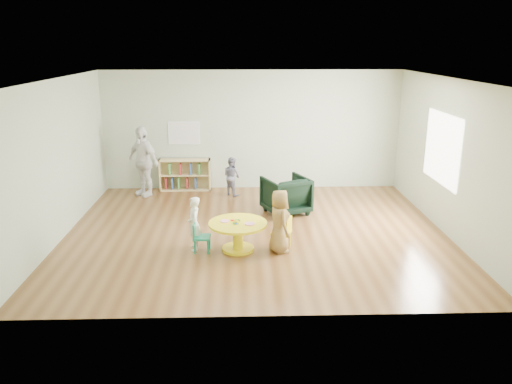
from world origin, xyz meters
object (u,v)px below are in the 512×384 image
(toddler, at_px, (232,176))
(kid_chair_right, at_px, (284,232))
(kid_chair_left, at_px, (200,236))
(bookshelf, at_px, (185,175))
(adult_caretaker, at_px, (143,161))
(activity_table, at_px, (238,231))
(child_left, at_px, (194,224))
(armchair, at_px, (286,195))
(child_right, at_px, (279,221))

(toddler, bearing_deg, kid_chair_right, 150.46)
(kid_chair_left, height_order, bookshelf, bookshelf)
(bookshelf, height_order, adult_caretaker, adult_caretaker)
(bookshelf, relative_size, toddler, 1.34)
(activity_table, height_order, kid_chair_left, activity_table)
(kid_chair_right, xyz_separation_m, child_left, (-1.52, -0.01, 0.17))
(kid_chair_right, bearing_deg, kid_chair_left, 116.48)
(bookshelf, relative_size, armchair, 1.41)
(kid_chair_right, bearing_deg, armchair, 16.11)
(bookshelf, distance_m, armchair, 2.89)
(child_left, height_order, toddler, child_left)
(armchair, bearing_deg, toddler, -72.38)
(bookshelf, distance_m, child_right, 4.26)
(kid_chair_right, distance_m, toddler, 3.29)
(child_left, relative_size, toddler, 1.03)
(kid_chair_left, distance_m, child_left, 0.23)
(kid_chair_left, relative_size, adult_caretaker, 0.32)
(activity_table, xyz_separation_m, kid_chair_right, (0.78, 0.06, -0.04))
(bookshelf, height_order, toddler, toddler)
(bookshelf, bearing_deg, adult_caretaker, -155.26)
(armchair, xyz_separation_m, toddler, (-1.13, 1.31, 0.06))
(child_left, xyz_separation_m, toddler, (0.59, 3.16, -0.02))
(armchair, xyz_separation_m, child_right, (-0.29, -1.98, 0.15))
(kid_chair_left, distance_m, bookshelf, 3.79)
(kid_chair_left, bearing_deg, armchair, 144.18)
(toddler, bearing_deg, child_right, 148.38)
(toddler, bearing_deg, child_left, 123.43)
(child_left, relative_size, child_right, 0.86)
(kid_chair_left, bearing_deg, kid_chair_right, 98.20)
(toddler, distance_m, adult_caretaker, 2.06)
(child_right, bearing_deg, child_left, 68.26)
(armchair, relative_size, toddler, 0.95)
(armchair, height_order, toddler, toddler)
(child_left, bearing_deg, toddler, 161.49)
(armchair, bearing_deg, kid_chair_left, 26.86)
(kid_chair_left, bearing_deg, toddler, 175.48)
(bookshelf, bearing_deg, armchair, -38.27)
(activity_table, bearing_deg, kid_chair_left, -176.23)
(bookshelf, distance_m, adult_caretaker, 1.07)
(armchair, xyz_separation_m, adult_caretaker, (-3.16, 1.38, 0.41))
(child_right, relative_size, adult_caretaker, 0.67)
(adult_caretaker, bearing_deg, activity_table, -17.55)
(activity_table, bearing_deg, adult_caretaker, 123.54)
(bookshelf, bearing_deg, child_left, -81.44)
(activity_table, xyz_separation_m, adult_caretaker, (-2.17, 3.28, 0.46))
(activity_table, xyz_separation_m, child_left, (-0.74, 0.05, 0.12))
(kid_chair_left, bearing_deg, adult_caretaker, -151.17)
(kid_chair_right, relative_size, bookshelf, 0.46)
(armchair, bearing_deg, child_right, 58.49)
(kid_chair_right, height_order, armchair, armchair)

